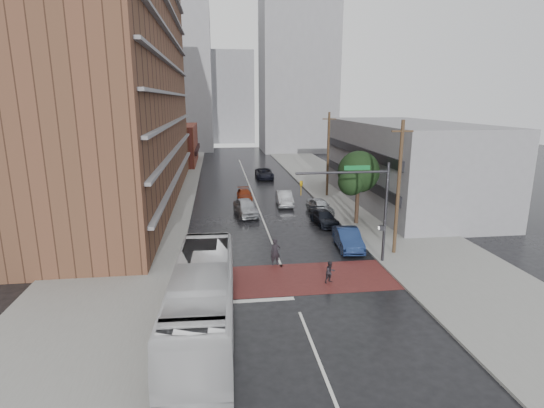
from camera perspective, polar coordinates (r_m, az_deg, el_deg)
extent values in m
plane|color=black|center=(27.58, 2.11, -10.47)|extent=(160.00, 160.00, 0.00)
cube|color=maroon|center=(28.03, 1.94, -10.03)|extent=(14.00, 5.00, 0.02)
cube|color=gray|center=(51.56, -15.32, 0.69)|extent=(9.00, 90.00, 0.15)
cube|color=gray|center=(53.41, 9.91, 1.43)|extent=(9.00, 90.00, 0.15)
cube|color=brown|center=(49.83, -19.49, 16.12)|extent=(10.00, 44.00, 28.00)
cube|color=brown|center=(79.56, -13.08, 7.80)|extent=(8.00, 16.00, 7.00)
cube|color=gray|center=(49.82, 17.35, 5.30)|extent=(11.00, 26.00, 9.00)
cube|color=gray|center=(103.36, -13.34, 16.04)|extent=(18.00, 16.00, 32.00)
cube|color=gray|center=(98.71, 3.43, 17.65)|extent=(16.00, 14.00, 36.00)
cube|color=gray|center=(119.86, -5.54, 14.06)|extent=(12.00, 10.00, 24.00)
cylinder|color=#332319|center=(40.03, 11.36, 0.05)|extent=(0.36, 0.36, 4.00)
sphere|color=black|center=(39.44, 11.57, 4.28)|extent=(3.80, 3.80, 3.80)
sphere|color=black|center=(38.54, 10.62, 2.90)|extent=(2.40, 2.40, 2.40)
sphere|color=black|center=(40.54, 12.24, 3.64)|extent=(2.60, 2.60, 2.60)
cylinder|color=#2D2D33|center=(30.61, 14.99, -1.31)|extent=(0.20, 0.20, 7.20)
cylinder|color=#2D2D33|center=(28.92, 9.47, 4.20)|extent=(6.40, 0.16, 0.16)
imported|color=gold|center=(28.42, 3.97, 2.14)|extent=(0.20, 0.16, 1.00)
cube|color=#0C5926|center=(29.17, 11.38, 4.79)|extent=(1.80, 0.05, 0.30)
cube|color=#2D2D33|center=(30.79, 14.45, -3.12)|extent=(0.30, 0.30, 0.35)
cylinder|color=#473321|center=(32.22, 16.62, 1.89)|extent=(0.26, 0.26, 10.00)
cube|color=#473321|center=(31.67, 17.15, 9.34)|extent=(1.60, 0.12, 0.12)
cylinder|color=#473321|center=(50.89, 7.55, 6.54)|extent=(0.26, 0.26, 10.00)
cube|color=#473321|center=(50.54, 7.70, 11.26)|extent=(1.60, 0.12, 0.12)
imported|color=silver|center=(21.82, -9.31, -12.39)|extent=(3.44, 12.78, 3.53)
imported|color=black|center=(29.91, 0.45, -6.50)|extent=(0.73, 0.51, 1.91)
imported|color=black|center=(27.47, 7.83, -9.07)|extent=(0.85, 0.77, 1.43)
imported|color=#ABAEB3|center=(42.72, -3.57, -0.44)|extent=(2.65, 5.16, 1.68)
imported|color=#B5B7BD|center=(46.81, 1.67, 0.76)|extent=(1.84, 4.78, 1.55)
imported|color=maroon|center=(49.67, -3.73, 1.29)|extent=(1.71, 4.10, 1.18)
imported|color=black|center=(62.95, -1.04, 4.13)|extent=(2.62, 5.50, 1.51)
imported|color=navy|center=(33.73, 10.18, -4.63)|extent=(2.07, 4.94, 1.59)
imported|color=black|center=(39.88, 7.00, -1.85)|extent=(2.21, 4.57, 1.28)
imported|color=#B2B6BA|center=(43.91, 6.45, -0.25)|extent=(2.46, 4.56, 1.47)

